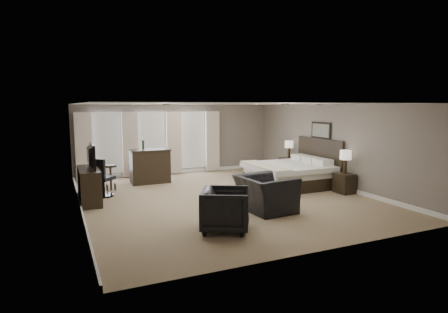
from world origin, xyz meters
name	(u,v)px	position (x,y,z in m)	size (l,w,h in m)	color
room	(223,151)	(0.00, 0.00, 1.30)	(7.60, 8.60, 2.64)	#867255
window_bay	(152,143)	(-1.00, 4.11, 1.20)	(5.25, 0.20, 2.30)	silver
bed	(291,163)	(2.58, 0.50, 0.74)	(2.34, 2.23, 1.49)	silver
nightstand_near	(344,183)	(3.47, -0.95, 0.29)	(0.44, 0.54, 0.59)	black
nightstand_far	(289,167)	(3.47, 1.95, 0.33)	(0.50, 0.61, 0.67)	black
lamp_near	(345,162)	(3.47, -0.95, 0.93)	(0.33, 0.33, 0.68)	beige
lamp_far	(289,149)	(3.47, 1.95, 0.98)	(0.30, 0.30, 0.63)	beige
wall_art	(321,130)	(3.70, 0.50, 1.75)	(0.04, 0.96, 0.56)	slate
dresser	(89,185)	(-3.45, 0.99, 0.46)	(0.51, 1.57, 0.91)	black
tv	(88,166)	(-3.45, 0.99, 0.98)	(1.13, 0.65, 0.15)	black
armchair_near	(265,188)	(0.39, -1.63, 0.58)	(1.33, 0.86, 1.16)	black
armchair_far	(225,207)	(-1.09, -2.55, 0.49)	(0.95, 0.89, 0.97)	black
bar_counter	(150,166)	(-1.40, 2.83, 0.57)	(1.30, 0.68, 1.13)	black
bar_stool_left	(111,178)	(-2.74, 2.20, 0.39)	(0.37, 0.37, 0.78)	black
bar_stool_right	(155,168)	(-1.09, 3.46, 0.37)	(0.35, 0.35, 0.73)	black
desk_chair	(103,177)	(-3.03, 1.52, 0.56)	(0.57, 0.57, 1.11)	black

